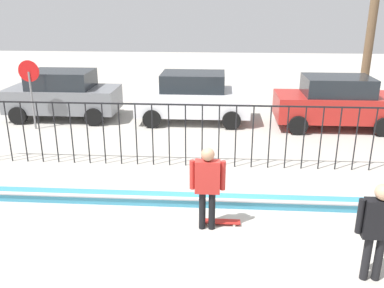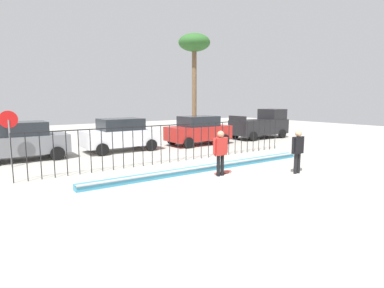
# 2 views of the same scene
# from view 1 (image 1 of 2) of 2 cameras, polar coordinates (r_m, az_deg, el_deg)

# --- Properties ---
(ground_plane) EXTENTS (60.00, 60.00, 0.00)m
(ground_plane) POSITION_cam_1_polar(r_m,az_deg,el_deg) (8.95, 3.43, -11.03)
(ground_plane) COLOR #ADA89E
(bowl_coping_ledge) EXTENTS (11.00, 0.41, 0.27)m
(bowl_coping_ledge) POSITION_cam_1_polar(r_m,az_deg,el_deg) (9.66, 3.51, -7.77)
(bowl_coping_ledge) COLOR teal
(bowl_coping_ledge) RESTS_ON ground
(perimeter_fence) EXTENTS (14.04, 0.04, 1.81)m
(perimeter_fence) POSITION_cam_1_polar(r_m,az_deg,el_deg) (11.50, 3.73, 2.07)
(perimeter_fence) COLOR black
(perimeter_fence) RESTS_ON ground
(skateboarder) EXTENTS (0.72, 0.27, 1.78)m
(skateboarder) POSITION_cam_1_polar(r_m,az_deg,el_deg) (8.32, 2.12, -5.16)
(skateboarder) COLOR black
(skateboarder) RESTS_ON ground
(skateboard) EXTENTS (0.80, 0.20, 0.07)m
(skateboard) POSITION_cam_1_polar(r_m,az_deg,el_deg) (8.95, 4.05, -10.61)
(skateboard) COLOR #A51E19
(skateboard) RESTS_ON ground
(camera_operator) EXTENTS (0.71, 0.27, 1.77)m
(camera_operator) POSITION_cam_1_polar(r_m,az_deg,el_deg) (7.49, 24.22, -10.02)
(camera_operator) COLOR black
(camera_operator) RESTS_ON ground
(parked_car_gray) EXTENTS (4.30, 2.12, 1.90)m
(parked_car_gray) POSITION_cam_1_polar(r_m,az_deg,el_deg) (17.18, -17.33, 6.54)
(parked_car_gray) COLOR slate
(parked_car_gray) RESTS_ON ground
(parked_car_white) EXTENTS (4.30, 2.12, 1.90)m
(parked_car_white) POSITION_cam_1_polar(r_m,az_deg,el_deg) (15.97, 0.15, 6.50)
(parked_car_white) COLOR silver
(parked_car_white) RESTS_ON ground
(parked_car_red) EXTENTS (4.30, 2.12, 1.90)m
(parked_car_red) POSITION_cam_1_polar(r_m,az_deg,el_deg) (16.04, 19.15, 5.49)
(parked_car_red) COLOR #B2231E
(parked_car_red) RESTS_ON ground
(stop_sign) EXTENTS (0.76, 0.07, 2.50)m
(stop_sign) POSITION_cam_1_polar(r_m,az_deg,el_deg) (15.95, -21.36, 7.53)
(stop_sign) COLOR slate
(stop_sign) RESTS_ON ground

